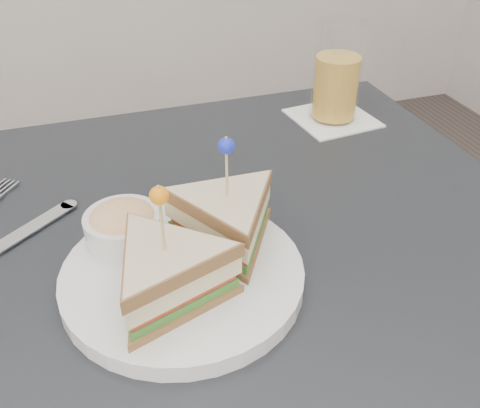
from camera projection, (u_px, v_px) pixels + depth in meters
The scene contains 4 objects.
table at pixel (235, 293), 0.66m from camera, with size 0.80×0.80×0.75m.
plate_meal at pixel (188, 250), 0.55m from camera, with size 0.31×0.30×0.15m.
cutlery_knife at pixel (0, 247), 0.61m from camera, with size 0.17×0.14×0.01m.
drink_set at pixel (337, 78), 0.86m from camera, with size 0.14×0.14×0.16m.
Camera 1 is at (-0.15, -0.46, 1.14)m, focal length 40.00 mm.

